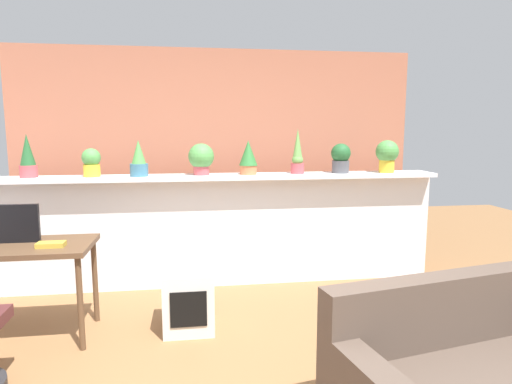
# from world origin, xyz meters

# --- Properties ---
(divider_wall) EXTENTS (4.48, 0.16, 1.12)m
(divider_wall) POSITION_xyz_m (0.00, 2.00, 0.56)
(divider_wall) COLOR silver
(divider_wall) RESTS_ON ground
(plant_shelf) EXTENTS (4.48, 0.38, 0.04)m
(plant_shelf) POSITION_xyz_m (0.00, 1.96, 1.14)
(plant_shelf) COLOR silver
(plant_shelf) RESTS_ON divider_wall
(brick_wall_behind) EXTENTS (4.48, 0.10, 2.50)m
(brick_wall_behind) POSITION_xyz_m (0.00, 2.60, 1.25)
(brick_wall_behind) COLOR #AD664C
(brick_wall_behind) RESTS_ON ground
(potted_plant_0) EXTENTS (0.16, 0.16, 0.41)m
(potted_plant_0) POSITION_xyz_m (-1.84, 1.99, 1.35)
(potted_plant_0) COLOR #B7474C
(potted_plant_0) RESTS_ON plant_shelf
(potted_plant_1) EXTENTS (0.18, 0.18, 0.28)m
(potted_plant_1) POSITION_xyz_m (-1.26, 1.96, 1.30)
(potted_plant_1) COLOR gold
(potted_plant_1) RESTS_ON plant_shelf
(potted_plant_2) EXTENTS (0.17, 0.17, 0.36)m
(potted_plant_2) POSITION_xyz_m (-0.81, 1.94, 1.32)
(potted_plant_2) COLOR #386B84
(potted_plant_2) RESTS_ON plant_shelf
(potted_plant_3) EXTENTS (0.26, 0.26, 0.32)m
(potted_plant_3) POSITION_xyz_m (-0.20, 1.97, 1.33)
(potted_plant_3) COLOR #B7474C
(potted_plant_3) RESTS_ON plant_shelf
(potted_plant_4) EXTENTS (0.19, 0.19, 0.35)m
(potted_plant_4) POSITION_xyz_m (0.27, 1.96, 1.34)
(potted_plant_4) COLOR #C66B42
(potted_plant_4) RESTS_ON plant_shelf
(potted_plant_5) EXTENTS (0.14, 0.14, 0.46)m
(potted_plant_5) POSITION_xyz_m (0.79, 1.97, 1.35)
(potted_plant_5) COLOR #B7474C
(potted_plant_5) RESTS_ON plant_shelf
(potted_plant_6) EXTENTS (0.20, 0.20, 0.31)m
(potted_plant_6) POSITION_xyz_m (1.25, 1.96, 1.32)
(potted_plant_6) COLOR #4C4C51
(potted_plant_6) RESTS_ON plant_shelf
(potted_plant_7) EXTENTS (0.24, 0.24, 0.34)m
(potted_plant_7) POSITION_xyz_m (1.75, 1.93, 1.35)
(potted_plant_7) COLOR gold
(potted_plant_7) RESTS_ON plant_shelf
(desk) EXTENTS (1.10, 0.60, 0.75)m
(desk) POSITION_xyz_m (-1.62, 0.99, 0.67)
(desk) COLOR brown
(desk) RESTS_ON ground
(tv_monitor) EXTENTS (0.44, 0.04, 0.30)m
(tv_monitor) POSITION_xyz_m (-1.70, 1.07, 0.90)
(tv_monitor) COLOR black
(tv_monitor) RESTS_ON desk
(side_cube_shelf) EXTENTS (0.40, 0.41, 0.50)m
(side_cube_shelf) POSITION_xyz_m (-0.34, 0.97, 0.25)
(side_cube_shelf) COLOR silver
(side_cube_shelf) RESTS_ON ground
(book_on_desk) EXTENTS (0.20, 0.10, 0.04)m
(book_on_desk) POSITION_xyz_m (-1.35, 0.90, 0.77)
(book_on_desk) COLOR gold
(book_on_desk) RESTS_ON desk
(couch) EXTENTS (1.68, 1.05, 0.80)m
(couch) POSITION_xyz_m (1.18, -0.49, 0.28)
(couch) COLOR brown
(couch) RESTS_ON ground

